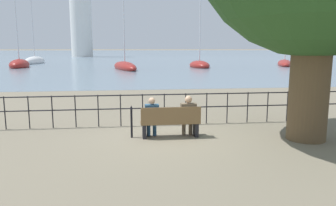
{
  "coord_description": "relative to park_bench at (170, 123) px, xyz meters",
  "views": [
    {
      "loc": [
        -1.21,
        -9.12,
        2.55
      ],
      "look_at": [
        0.0,
        0.5,
        0.9
      ],
      "focal_mm": 35.0,
      "sensor_mm": 36.0,
      "label": 1
    }
  ],
  "objects": [
    {
      "name": "sailboat_1",
      "position": [
        -15.91,
        46.28,
        -0.05
      ],
      "size": [
        2.61,
        7.57,
        11.31
      ],
      "rotation": [
        0.0,
        0.0,
        -0.1
      ],
      "color": "white",
      "rests_on": "ground_plane"
    },
    {
      "name": "closed_umbrella",
      "position": [
        -1.11,
        0.1,
        0.1
      ],
      "size": [
        0.09,
        0.09,
        0.94
      ],
      "color": "black",
      "rests_on": "ground_plane"
    },
    {
      "name": "ground_plane",
      "position": [
        0.0,
        0.06,
        -0.43
      ],
      "size": [
        1000.0,
        1000.0,
        0.0
      ],
      "primitive_type": "plane",
      "color": "#7A705B"
    },
    {
      "name": "harbor_lighthouse",
      "position": [
        -13.42,
        85.37,
        11.0
      ],
      "size": [
        5.79,
        5.79,
        24.57
      ],
      "color": "white",
      "rests_on": "ground_plane"
    },
    {
      "name": "seated_person_right",
      "position": [
        0.53,
        0.08,
        0.23
      ],
      "size": [
        0.44,
        0.35,
        1.19
      ],
      "color": "brown",
      "rests_on": "ground_plane"
    },
    {
      "name": "seated_person_left",
      "position": [
        -0.53,
        0.08,
        0.21
      ],
      "size": [
        0.39,
        0.35,
        1.16
      ],
      "color": "navy",
      "rests_on": "ground_plane"
    },
    {
      "name": "promenade_railing",
      "position": [
        0.0,
        1.55,
        0.27
      ],
      "size": [
        14.41,
        0.04,
        1.05
      ],
      "color": "black",
      "rests_on": "ground_plane"
    },
    {
      "name": "sailboat_2",
      "position": [
        8.16,
        32.77,
        -0.08
      ],
      "size": [
        2.65,
        5.26,
        12.63
      ],
      "rotation": [
        0.0,
        0.0,
        0.08
      ],
      "color": "maroon",
      "rests_on": "ground_plane"
    },
    {
      "name": "sailboat_4",
      "position": [
        21.34,
        35.82,
        -0.16
      ],
      "size": [
        5.15,
        8.52,
        7.44
      ],
      "rotation": [
        0.0,
        0.0,
        -0.42
      ],
      "color": "maroon",
      "rests_on": "ground_plane"
    },
    {
      "name": "sailboat_0",
      "position": [
        -15.02,
        35.63,
        -0.05
      ],
      "size": [
        2.98,
        5.77,
        12.77
      ],
      "rotation": [
        0.0,
        0.0,
        0.12
      ],
      "color": "maroon",
      "rests_on": "ground_plane"
    },
    {
      "name": "sailboat_3",
      "position": [
        -1.45,
        30.34,
        -0.14
      ],
      "size": [
        3.75,
        8.64,
        8.42
      ],
      "rotation": [
        0.0,
        0.0,
        0.23
      ],
      "color": "maroon",
      "rests_on": "ground_plane"
    },
    {
      "name": "park_bench",
      "position": [
        0.0,
        0.0,
        0.0
      ],
      "size": [
        1.7,
        0.45,
        0.9
      ],
      "color": "brown",
      "rests_on": "ground_plane"
    },
    {
      "name": "harbor_water",
      "position": [
        0.0,
        160.78,
        -0.42
      ],
      "size": [
        600.0,
        300.0,
        0.01
      ],
      "color": "slate",
      "rests_on": "ground_plane"
    }
  ]
}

